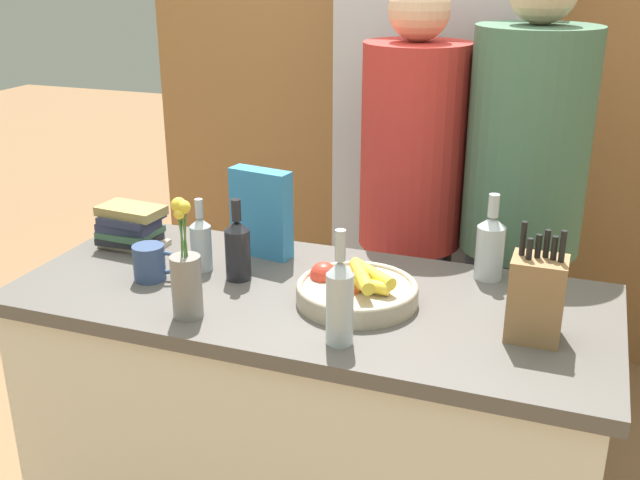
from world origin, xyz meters
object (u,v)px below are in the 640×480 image
Objects in this scene: book_stack at (131,226)px; bottle_water at (340,300)px; refrigerator at (442,144)px; person_at_sink at (411,205)px; coffee_mug at (150,263)px; bottle_wine at (238,248)px; bottle_vinegar at (201,242)px; bottle_oil at (490,246)px; flower_vase at (186,277)px; cereal_box at (261,213)px; knife_block at (536,297)px; fruit_bowl at (355,290)px; person_in_blue at (522,208)px.

book_stack is 0.88m from bottle_water.
refrigerator reaches higher than person_at_sink.
bottle_water reaches higher than book_stack.
bottle_wine is at bearing 21.67° from coffee_mug.
person_at_sink reaches higher than bottle_vinegar.
bottle_wine is at bearing 146.51° from bottle_water.
bottle_oil reaches higher than bottle_vinegar.
flower_vase is 1.17× the size of cereal_box.
knife_block is at bearing -5.11° from bottle_wine.
coffee_mug is (-0.54, -1.35, -0.07)m from refrigerator.
book_stack is at bearing -122.27° from refrigerator.
fruit_bowl is 0.76m from person_in_blue.
cereal_box reaches higher than coffee_mug.
person_at_sink is 0.37m from person_in_blue.
bottle_vinegar is at bearing -109.42° from refrigerator.
fruit_bowl is 0.49m from bottle_vinegar.
bottle_water is (-0.42, -0.18, 0.01)m from knife_block.
fruit_bowl is 0.69m from person_at_sink.
cereal_box is at bearing -174.98° from bottle_oil.
book_stack is 1.08m from bottle_oil.
refrigerator is at bearing 126.47° from person_in_blue.
knife_block is 0.84m from flower_vase.
cereal_box reaches higher than bottle_vinegar.
bottle_oil is 0.40m from person_in_blue.
coffee_mug is at bearing -137.15° from person_in_blue.
person_in_blue is (0.04, 0.40, -0.01)m from bottle_oil.
person_at_sink is (0.75, 0.55, -0.02)m from book_stack.
flower_vase is 0.30m from bottle_vinegar.
refrigerator is 0.73m from person_in_blue.
fruit_bowl is at bearing -10.44° from book_stack.
fruit_bowl is 0.44m from cereal_box.
person_in_blue is at bearing 83.69° from bottle_oil.
bottle_water reaches higher than bottle_vinegar.
person_in_blue is at bearing 38.37° from coffee_mug.
bottle_oil is at bearing 42.66° from fruit_bowl.
bottle_oil is (0.30, 0.28, 0.06)m from fruit_bowl.
person_in_blue is (0.92, 0.73, 0.04)m from coffee_mug.
coffee_mug is at bearing -131.24° from bottle_vinegar.
knife_block is 0.94m from bottle_vinegar.
knife_block reaches higher than coffee_mug.
book_stack is at bearing 169.56° from fruit_bowl.
bottle_oil is (1.07, 0.14, 0.03)m from book_stack.
refrigerator is at bearing 77.86° from flower_vase.
person_at_sink reaches higher than bottle_oil.
bottle_vinegar is 1.03m from person_in_blue.
fruit_bowl is at bearing -5.35° from bottle_wine.
bottle_water reaches higher than cereal_box.
flower_vase is 1.11× the size of bottle_water.
person_in_blue is at bearing 42.60° from bottle_wine.
bottle_oil is at bearing -52.08° from person_at_sink.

